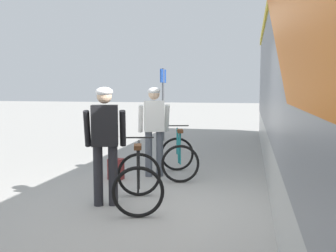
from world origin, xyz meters
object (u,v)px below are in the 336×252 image
(cyclist_near_in_white, at_px, (154,124))
(platform_sign_post, at_px, (163,92))
(bicycle_near_teal, at_px, (179,156))
(bicycle_far_black, at_px, (139,180))
(cyclist_far_in_dark, at_px, (105,135))
(backpack_on_platform, at_px, (116,169))

(cyclist_near_in_white, height_order, platform_sign_post, platform_sign_post)
(bicycle_near_teal, relative_size, bicycle_far_black, 0.99)
(platform_sign_post, bearing_deg, bicycle_far_black, -79.60)
(cyclist_far_in_dark, distance_m, platform_sign_post, 7.00)
(bicycle_near_teal, height_order, backpack_on_platform, bicycle_near_teal)
(bicycle_near_teal, xyz_separation_m, bicycle_far_black, (-0.22, -1.97, 0.00))
(cyclist_far_in_dark, height_order, bicycle_near_teal, cyclist_far_in_dark)
(cyclist_near_in_white, height_order, cyclist_far_in_dark, same)
(cyclist_near_in_white, bearing_deg, cyclist_far_in_dark, -96.86)
(cyclist_far_in_dark, xyz_separation_m, backpack_on_platform, (-0.42, 1.54, -0.85))
(bicycle_far_black, height_order, platform_sign_post, platform_sign_post)
(cyclist_near_in_white, height_order, bicycle_far_black, cyclist_near_in_white)
(cyclist_far_in_dark, relative_size, backpack_on_platform, 4.40)
(cyclist_near_in_white, bearing_deg, bicycle_far_black, -82.25)
(cyclist_far_in_dark, relative_size, bicycle_far_black, 1.44)
(backpack_on_platform, bearing_deg, platform_sign_post, 96.72)
(cyclist_near_in_white, distance_m, backpack_on_platform, 1.15)
(cyclist_far_in_dark, xyz_separation_m, bicycle_far_black, (0.49, 0.07, -0.65))
(cyclist_far_in_dark, relative_size, platform_sign_post, 0.73)
(bicycle_near_teal, xyz_separation_m, platform_sign_post, (-1.48, 4.90, 1.22))
(cyclist_near_in_white, bearing_deg, platform_sign_post, 101.39)
(platform_sign_post, bearing_deg, bicycle_near_teal, -73.19)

